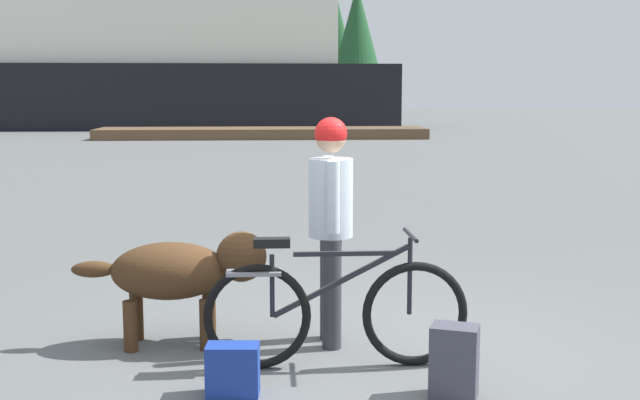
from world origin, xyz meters
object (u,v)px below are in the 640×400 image
Objects in this scene: person_cyclist at (331,210)px; handbag_pannier at (233,370)px; dog at (183,271)px; backpack at (454,362)px; ferry_boat at (100,67)px; bicycle at (335,311)px.

handbag_pannier is (-0.68, -0.95, -0.83)m from person_cyclist.
person_cyclist is 1.18× the size of dog.
person_cyclist is 5.19× the size of handbag_pannier.
dog is 3.13× the size of backpack.
backpack is at bearing -58.68° from person_cyclist.
dog is 2.10m from backpack.
ferry_boat is at bearing 102.44° from dog.
person_cyclist is 1.43m from handbag_pannier.
dog is 36.12m from ferry_boat.
bicycle is 1.07× the size of person_cyclist.
dog is 4.39× the size of handbag_pannier.
handbag_pannier is at bearing -77.30° from ferry_boat.
person_cyclist reaches higher than dog.
bicycle is 1.26× the size of dog.
bicycle is 0.90m from backpack.
bicycle is at bearing 139.44° from backpack.
person_cyclist is 0.06× the size of ferry_boat.
ferry_boat is at bearing 103.85° from bicycle.
person_cyclist reaches higher than backpack.
dog is at bearing 152.19° from bicycle.
handbag_pannier is 0.01× the size of ferry_boat.
handbag_pannier is (0.40, -1.00, -0.39)m from dog.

